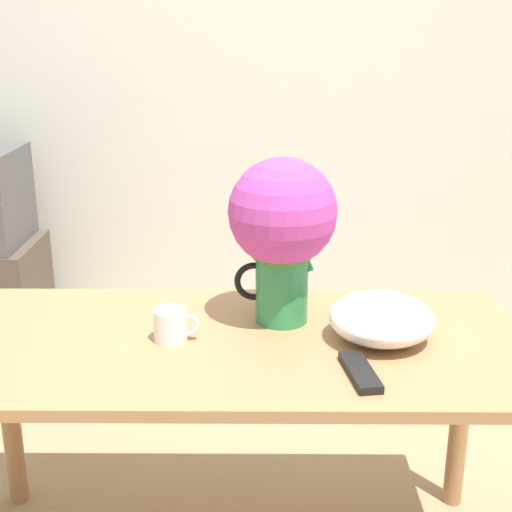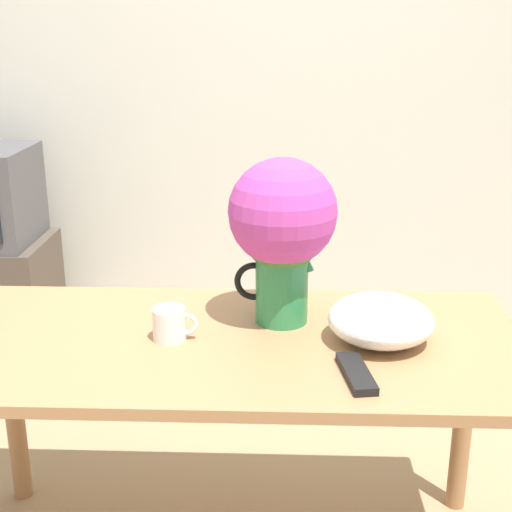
# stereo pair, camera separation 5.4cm
# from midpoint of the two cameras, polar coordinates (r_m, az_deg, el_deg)

# --- Properties ---
(wall_back) EXTENTS (8.00, 0.05, 2.60)m
(wall_back) POSITION_cam_midpoint_polar(r_m,az_deg,el_deg) (3.55, -0.45, 15.05)
(wall_back) COLOR silver
(wall_back) RESTS_ON ground_plane
(table) EXTENTS (1.54, 0.72, 0.72)m
(table) POSITION_cam_midpoint_polar(r_m,az_deg,el_deg) (1.90, -2.97, -9.31)
(table) COLOR #A3754C
(table) RESTS_ON ground_plane
(flower_vase) EXTENTS (0.29, 0.29, 0.45)m
(flower_vase) POSITION_cam_midpoint_polar(r_m,az_deg,el_deg) (1.87, 1.30, 2.45)
(flower_vase) COLOR #2D844C
(flower_vase) RESTS_ON table
(coffee_mug) EXTENTS (0.12, 0.09, 0.09)m
(coffee_mug) POSITION_cam_midpoint_polar(r_m,az_deg,el_deg) (1.84, -7.61, -5.50)
(coffee_mug) COLOR white
(coffee_mug) RESTS_ON table
(white_bowl) EXTENTS (0.27, 0.27, 0.12)m
(white_bowl) POSITION_cam_midpoint_polar(r_m,az_deg,el_deg) (1.85, 9.20, -4.96)
(white_bowl) COLOR white
(white_bowl) RESTS_ON table
(remote_control) EXTENTS (0.08, 0.19, 0.02)m
(remote_control) POSITION_cam_midpoint_polar(r_m,az_deg,el_deg) (1.68, 7.41, -9.18)
(remote_control) COLOR black
(remote_control) RESTS_ON table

